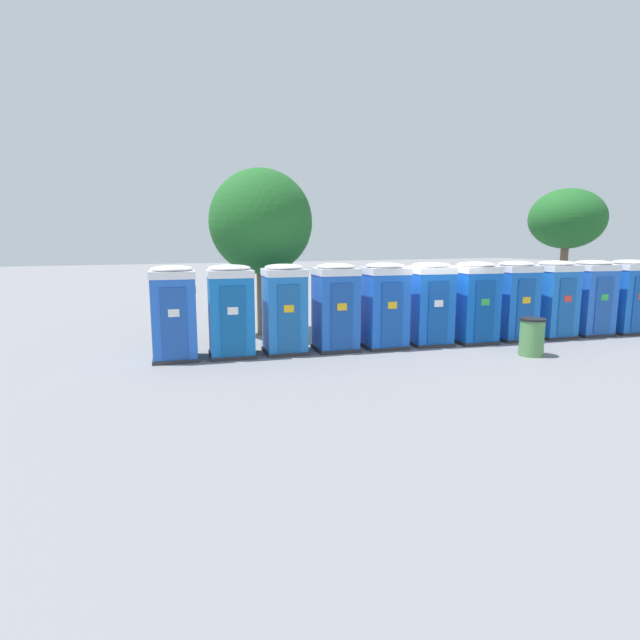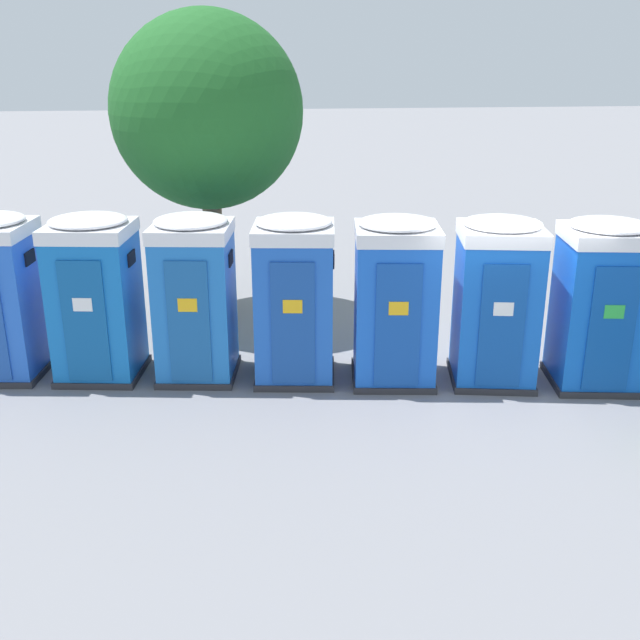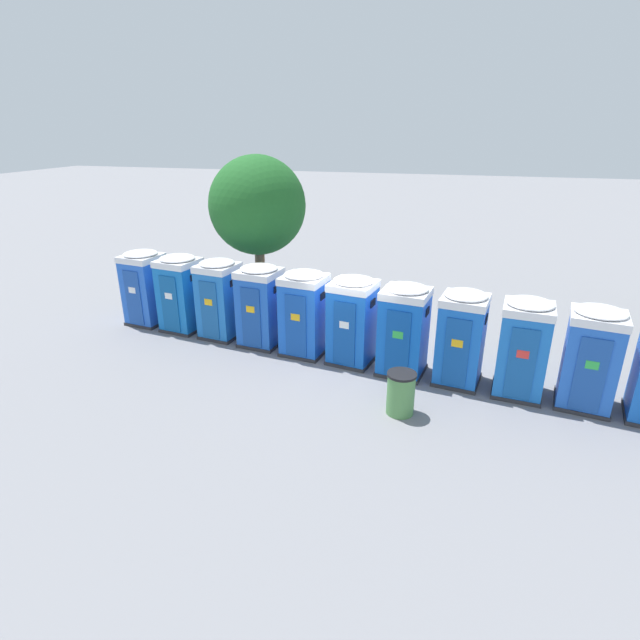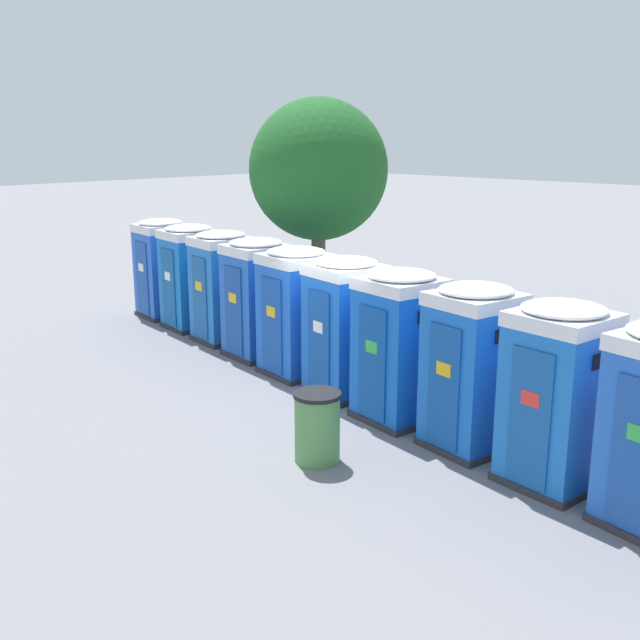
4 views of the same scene
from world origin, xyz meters
name	(u,v)px [view 2 (image 2 of 4)]	position (x,y,z in m)	size (l,w,h in m)	color
ground_plane	(487,374)	(0.00, 0.00, 0.00)	(120.00, 120.00, 0.00)	slate
portapotty_1	(96,297)	(-5.99, 0.70, 1.28)	(1.39, 1.36, 2.54)	#2D2D33
portapotty_2	(195,297)	(-4.50, 0.50, 1.28)	(1.32, 1.35, 2.54)	#2D2D33
portapotty_3	(294,298)	(-3.01, 0.26, 1.28)	(1.35, 1.34, 2.54)	#2D2D33
portapotty_4	(395,300)	(-1.52, 0.00, 1.28)	(1.38, 1.35, 2.54)	#2D2D33
portapotty_5	(496,301)	(-0.03, -0.21, 1.28)	(1.41, 1.39, 2.54)	#2D2D33
portapotty_6	(600,303)	(1.45, -0.50, 1.28)	(1.40, 1.37, 2.54)	#2D2D33
street_tree_0	(207,112)	(-4.25, 3.39, 3.77)	(3.39, 3.39, 5.52)	brown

